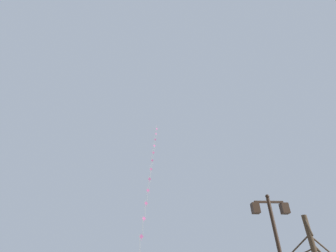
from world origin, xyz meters
name	(u,v)px	position (x,y,z in m)	size (l,w,h in m)	color
twin_lantern_lamp_post	(276,234)	(3.24, 9.57, 3.38)	(1.45, 0.28, 4.88)	black
kite_train	(150,177)	(-2.16, 24.10, 11.42)	(1.11, 14.24, 21.97)	brown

